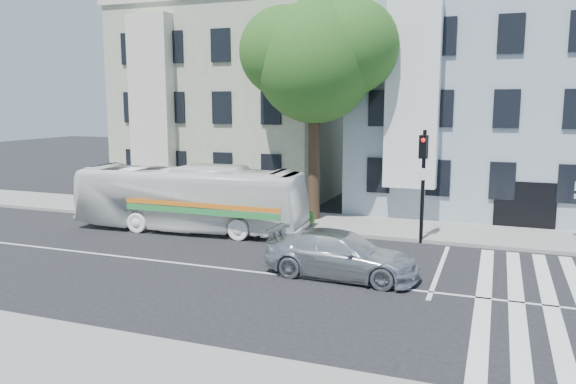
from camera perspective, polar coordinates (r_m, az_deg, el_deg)
The scene contains 10 objects.
ground at distance 19.48m, azimuth -5.21°, elevation -7.89°, with size 120.00×120.00×0.00m, color black.
sidewalk_far at distance 26.66m, azimuth 2.29°, elevation -3.05°, with size 80.00×4.00×0.15m, color gray.
sidewalk_near at distance 13.22m, azimuth -21.14°, elevation -16.64°, with size 80.00×4.00×0.15m, color gray.
building_left at distance 35.19m, azimuth -4.99°, elevation 8.77°, with size 12.00×10.00×11.00m, color #999A81.
building_right at distance 31.77m, azimuth 18.70°, elevation 8.30°, with size 12.00×10.00×11.00m, color #95A4B1.
street_tree at distance 26.83m, azimuth 3.03°, elevation 13.68°, with size 7.30×5.90×11.10m.
bus at distance 25.33m, azimuth -9.97°, elevation -0.63°, with size 10.49×2.46×2.92m, color white.
sedan at distance 18.62m, azimuth 5.41°, elevation -6.32°, with size 5.12×2.08×1.49m, color silver.
hedge at distance 27.02m, azimuth -6.65°, elevation -2.02°, with size 8.50×0.84×0.70m, color #1E5F20, non-canonical shape.
traffic_signal at distance 23.02m, azimuth 13.56°, elevation 2.09°, with size 0.47×0.54×4.60m.
Camera 1 is at (8.17, -16.75, 5.68)m, focal length 35.00 mm.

